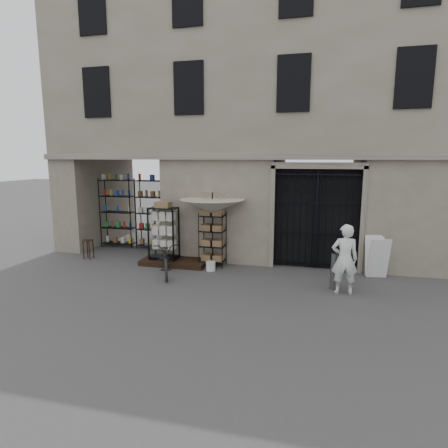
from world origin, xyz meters
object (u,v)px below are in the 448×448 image
(wooden_stool, at_px, (88,249))
(shopkeeper, at_px, (343,293))
(easel_sign, at_px, (377,257))
(market_umbrella, at_px, (212,203))
(wire_rack, at_px, (213,240))
(steel_bollard, at_px, (334,272))
(white_bucket, at_px, (211,266))
(bicycle, at_px, (166,274))
(display_cabinet, at_px, (164,236))

(wooden_stool, xyz_separation_m, shopkeeper, (7.77, -1.26, -0.33))
(wooden_stool, bearing_deg, easel_sign, 1.38)
(shopkeeper, bearing_deg, market_umbrella, -27.93)
(wire_rack, bearing_deg, wooden_stool, 172.97)
(market_umbrella, xyz_separation_m, wooden_stool, (-4.12, -0.13, -1.60))
(wooden_stool, distance_m, steel_bollard, 7.62)
(wooden_stool, relative_size, steel_bollard, 0.70)
(white_bucket, height_order, shopkeeper, white_bucket)
(market_umbrella, bearing_deg, bicycle, -134.64)
(white_bucket, bearing_deg, wire_rack, 98.83)
(display_cabinet, bearing_deg, easel_sign, -6.82)
(wooden_stool, bearing_deg, steel_bollard, -7.79)
(shopkeeper, distance_m, easel_sign, 1.84)
(market_umbrella, distance_m, easel_sign, 4.79)
(market_umbrella, bearing_deg, white_bucket, -82.70)
(wire_rack, distance_m, steel_bollard, 3.70)
(white_bucket, relative_size, bicycle, 0.15)
(display_cabinet, height_order, bicycle, display_cabinet)
(white_bucket, distance_m, bicycle, 1.29)
(white_bucket, bearing_deg, shopkeeper, -15.39)
(bicycle, relative_size, easel_sign, 1.67)
(bicycle, distance_m, steel_bollard, 4.51)
(wooden_stool, height_order, steel_bollard, steel_bollard)
(market_umbrella, height_order, steel_bollard, market_umbrella)
(white_bucket, xyz_separation_m, easel_sign, (4.54, 0.49, 0.44))
(bicycle, bearing_deg, wooden_stool, 138.32)
(market_umbrella, distance_m, shopkeeper, 4.36)
(display_cabinet, distance_m, market_umbrella, 1.86)
(wire_rack, xyz_separation_m, market_umbrella, (0.03, -0.10, 1.13))
(steel_bollard, xyz_separation_m, easel_sign, (1.16, 1.24, 0.12))
(display_cabinet, distance_m, wooden_stool, 2.65)
(market_umbrella, relative_size, wooden_stool, 4.23)
(bicycle, bearing_deg, wire_rack, 23.88)
(wire_rack, distance_m, shopkeeper, 4.05)
(display_cabinet, relative_size, easel_sign, 1.56)
(steel_bollard, distance_m, easel_sign, 1.70)
(market_umbrella, relative_size, easel_sign, 2.43)
(wire_rack, relative_size, steel_bollard, 1.80)
(shopkeeper, bearing_deg, wire_rack, -29.13)
(easel_sign, bearing_deg, wire_rack, 169.98)
(display_cabinet, xyz_separation_m, wooden_stool, (-2.59, -0.07, -0.53))
(white_bucket, height_order, easel_sign, easel_sign)
(wire_rack, bearing_deg, easel_sign, -10.59)
(display_cabinet, relative_size, wire_rack, 1.06)
(market_umbrella, distance_m, bicycle, 2.44)
(bicycle, xyz_separation_m, wooden_stool, (-3.07, 0.93, 0.33))
(white_bucket, distance_m, wooden_stool, 4.19)
(market_umbrella, distance_m, steel_bollard, 3.91)
(wire_rack, height_order, bicycle, wire_rack)
(shopkeeper, xyz_separation_m, easel_sign, (0.94, 1.47, 0.57))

